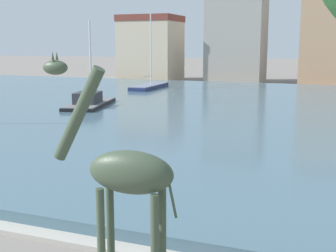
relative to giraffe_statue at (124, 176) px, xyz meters
name	(u,v)px	position (x,y,z in m)	size (l,w,h in m)	color
harbor_water	(237,111)	(-2.87, 22.76, -2.13)	(90.43, 41.94, 0.43)	#476675
quay_edge_coping	(49,236)	(-2.87, 1.54, -2.29)	(90.43, 0.50, 0.12)	#ADA89E
giraffe_statue	(124,176)	(0.00, 0.00, 0.00)	(2.64, 0.69, 4.60)	#3D4C38
sailboat_navy	(152,88)	(-13.99, 33.96, -1.91)	(1.95, 7.43, 7.78)	navy
sailboat_black	(92,104)	(-12.95, 20.58, -1.86)	(3.70, 7.33, 6.32)	black
townhouse_narrow_midrow	(151,48)	(-20.01, 47.81, 1.87)	(7.32, 6.52, 8.41)	#C6B293
townhouse_corner_house	(236,37)	(-8.95, 49.31, 3.24)	(7.11, 5.69, 11.15)	gray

